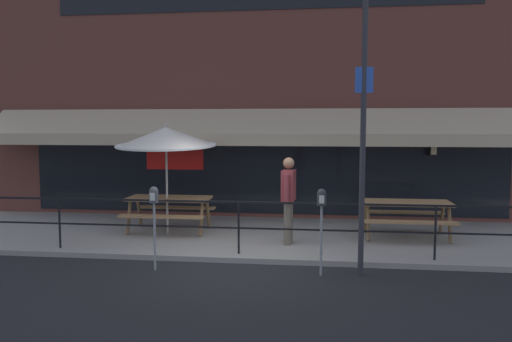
% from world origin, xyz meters
% --- Properties ---
extents(ground_plane, '(120.00, 120.00, 0.00)m').
position_xyz_m(ground_plane, '(0.00, 0.00, 0.00)').
color(ground_plane, black).
extents(patio_deck, '(15.00, 4.00, 0.10)m').
position_xyz_m(patio_deck, '(0.00, 2.00, 0.05)').
color(patio_deck, gray).
rests_on(patio_deck, ground).
extents(restaurant_building, '(15.00, 1.60, 8.50)m').
position_xyz_m(restaurant_building, '(0.00, 4.23, 4.21)').
color(restaurant_building, brown).
rests_on(restaurant_building, ground).
extents(patio_railing, '(13.84, 0.04, 0.97)m').
position_xyz_m(patio_railing, '(0.00, 0.30, 0.80)').
color(patio_railing, black).
rests_on(patio_railing, patio_deck).
extents(picnic_table_left, '(1.80, 1.42, 0.76)m').
position_xyz_m(picnic_table_left, '(-1.82, 2.00, 0.71)').
color(picnic_table_left, '#997047').
rests_on(picnic_table_left, patio_deck).
extents(picnic_table_centre, '(1.80, 1.42, 0.76)m').
position_xyz_m(picnic_table_centre, '(3.24, 2.00, 0.71)').
color(picnic_table_centre, '#997047').
rests_on(picnic_table_centre, patio_deck).
extents(patio_umbrella_left, '(2.14, 2.14, 2.38)m').
position_xyz_m(patio_umbrella_left, '(-1.82, 1.87, 2.18)').
color(patio_umbrella_left, '#B7B2A8').
rests_on(patio_umbrella_left, patio_deck).
extents(pedestrian_walking, '(0.28, 0.62, 1.71)m').
position_xyz_m(pedestrian_walking, '(0.85, 1.20, 1.06)').
color(pedestrian_walking, '#665B4C').
rests_on(pedestrian_walking, patio_deck).
extents(parking_meter_near, '(0.15, 0.16, 1.42)m').
position_xyz_m(parking_meter_near, '(-1.29, -0.57, 1.15)').
color(parking_meter_near, gray).
rests_on(parking_meter_near, ground).
extents(parking_meter_far, '(0.15, 0.16, 1.42)m').
position_xyz_m(parking_meter_far, '(1.48, -0.53, 1.15)').
color(parking_meter_far, gray).
rests_on(parking_meter_far, ground).
extents(street_sign_pole, '(0.28, 0.09, 4.36)m').
position_xyz_m(street_sign_pole, '(2.12, -0.45, 2.24)').
color(street_sign_pole, '#2D2D33').
rests_on(street_sign_pole, ground).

